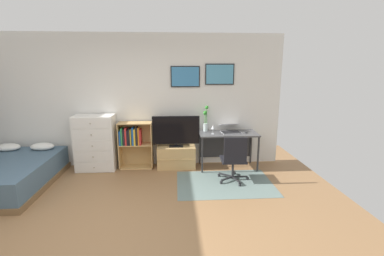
% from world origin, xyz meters
% --- Properties ---
extents(ground_plane, '(7.20, 7.20, 0.00)m').
position_xyz_m(ground_plane, '(0.00, 0.00, 0.00)').
color(ground_plane, '#936B44').
extents(wall_back_with_posters, '(6.12, 0.09, 2.70)m').
position_xyz_m(wall_back_with_posters, '(0.02, 2.43, 1.36)').
color(wall_back_with_posters, silver).
rests_on(wall_back_with_posters, ground_plane).
extents(area_rug, '(1.70, 1.20, 0.01)m').
position_xyz_m(area_rug, '(1.72, 1.30, 0.00)').
color(area_rug, slate).
rests_on(area_rug, ground_plane).
extents(bed, '(1.48, 1.96, 0.58)m').
position_xyz_m(bed, '(-2.07, 1.40, 0.23)').
color(bed, brown).
rests_on(bed, ground_plane).
extents(dresser, '(0.77, 0.46, 1.12)m').
position_xyz_m(dresser, '(-0.75, 2.15, 0.56)').
color(dresser, white).
rests_on(dresser, ground_plane).
extents(bookshelf, '(0.68, 0.30, 0.95)m').
position_xyz_m(bookshelf, '(-0.00, 2.22, 0.57)').
color(bookshelf, tan).
rests_on(bookshelf, ground_plane).
extents(tv_stand, '(0.77, 0.41, 0.45)m').
position_xyz_m(tv_stand, '(0.86, 2.17, 0.23)').
color(tv_stand, tan).
rests_on(tv_stand, ground_plane).
extents(television, '(0.95, 0.16, 0.63)m').
position_xyz_m(television, '(0.86, 2.15, 0.77)').
color(television, black).
rests_on(television, tv_stand).
extents(desk, '(1.17, 0.57, 0.74)m').
position_xyz_m(desk, '(1.92, 2.16, 0.60)').
color(desk, '#4C4C4F').
rests_on(desk, ground_plane).
extents(office_chair, '(0.56, 0.58, 0.86)m').
position_xyz_m(office_chair, '(1.89, 1.35, 0.46)').
color(office_chair, '#232326').
rests_on(office_chair, ground_plane).
extents(laptop, '(0.43, 0.46, 0.17)m').
position_xyz_m(laptop, '(1.97, 2.17, 0.81)').
color(laptop, '#B7B7BC').
rests_on(laptop, desk).
extents(computer_mouse, '(0.06, 0.10, 0.03)m').
position_xyz_m(computer_mouse, '(2.28, 2.06, 0.76)').
color(computer_mouse, '#262628').
rests_on(computer_mouse, desk).
extents(bamboo_vase, '(0.10, 0.10, 0.53)m').
position_xyz_m(bamboo_vase, '(1.48, 2.28, 0.97)').
color(bamboo_vase, silver).
rests_on(bamboo_vase, desk).
extents(wine_glass, '(0.07, 0.07, 0.18)m').
position_xyz_m(wine_glass, '(1.59, 2.01, 0.87)').
color(wine_glass, silver).
rests_on(wine_glass, desk).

